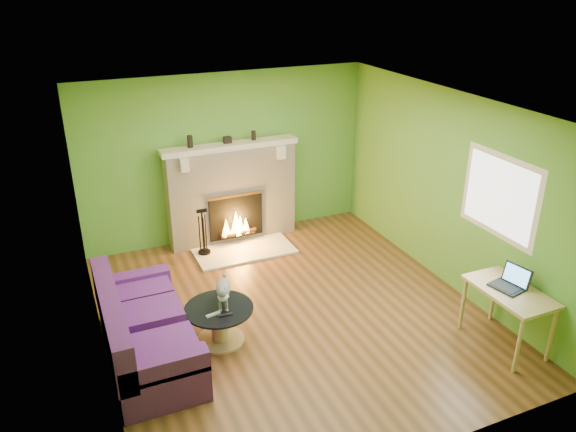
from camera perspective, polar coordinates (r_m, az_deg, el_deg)
name	(u,v)px	position (r m, az deg, el deg)	size (l,w,h in m)	color
floor	(292,312)	(7.18, 0.40, -9.73)	(5.00, 5.00, 0.00)	#513217
ceiling	(293,108)	(6.13, 0.46, 10.95)	(5.00, 5.00, 0.00)	white
wall_back	(227,157)	(8.74, -6.27, 5.93)	(5.00, 5.00, 0.00)	#578E2E
wall_front	(420,336)	(4.67, 13.23, -11.76)	(5.00, 5.00, 0.00)	#578E2E
wall_left	(91,254)	(6.08, -19.38, -3.65)	(5.00, 5.00, 0.00)	#578E2E
wall_right	(448,190)	(7.67, 15.99, 2.54)	(5.00, 5.00, 0.00)	#578E2E
window_frame	(500,196)	(6.96, 20.71, 1.91)	(1.20, 1.20, 0.00)	silver
window_pane	(499,196)	(6.96, 20.67, 1.91)	(1.06, 1.06, 0.00)	white
fireplace	(232,193)	(8.75, -5.74, 2.31)	(2.10, 0.46, 1.58)	beige
hearth	(244,251)	(8.62, -4.46, -3.53)	(1.50, 0.75, 0.03)	beige
mantel	(230,146)	(8.48, -5.91, 7.09)	(2.10, 0.28, 0.08)	beige
sofa	(143,332)	(6.44, -14.54, -11.37)	(0.89, 1.93, 0.87)	#46175A
coffee_table	(220,322)	(6.59, -6.96, -10.61)	(0.79, 0.79, 0.45)	tan
desk	(509,297)	(6.75, 21.57, -7.63)	(0.57, 0.98, 0.72)	tan
cat	(223,291)	(6.45, -6.57, -7.55)	(0.21, 0.56, 0.35)	slate
remote_silver	(213,315)	(6.37, -7.60, -9.89)	(0.17, 0.04, 0.02)	gray
remote_black	(225,315)	(6.34, -6.39, -9.96)	(0.16, 0.04, 0.02)	black
laptop	(508,278)	(6.66, 21.43, -5.90)	(0.29, 0.34, 0.25)	black
fire_tools	(203,231)	(8.44, -8.63, -1.54)	(0.19, 0.19, 0.72)	black
mantel_vase_left	(190,142)	(8.33, -9.93, 7.46)	(0.08, 0.08, 0.18)	black
mantel_vase_right	(254,135)	(8.60, -3.51, 8.17)	(0.07, 0.07, 0.14)	black
mantel_box	(227,140)	(8.48, -6.18, 7.70)	(0.12, 0.08, 0.10)	black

